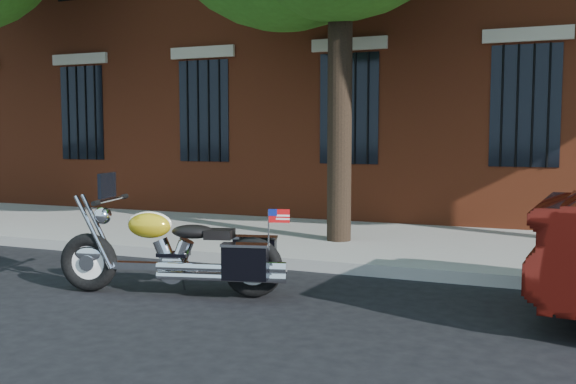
% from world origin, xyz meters
% --- Properties ---
extents(ground, '(120.00, 120.00, 0.00)m').
position_xyz_m(ground, '(0.00, 0.00, 0.00)').
color(ground, black).
rests_on(ground, ground).
extents(curb, '(40.00, 0.16, 0.15)m').
position_xyz_m(curb, '(0.00, 1.38, 0.07)').
color(curb, gray).
rests_on(curb, ground).
extents(sidewalk, '(40.00, 3.60, 0.15)m').
position_xyz_m(sidewalk, '(0.00, 3.26, 0.07)').
color(sidewalk, gray).
rests_on(sidewalk, ground).
extents(motorcycle, '(2.62, 1.11, 1.31)m').
position_xyz_m(motorcycle, '(-0.26, -0.34, 0.44)').
color(motorcycle, black).
rests_on(motorcycle, ground).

